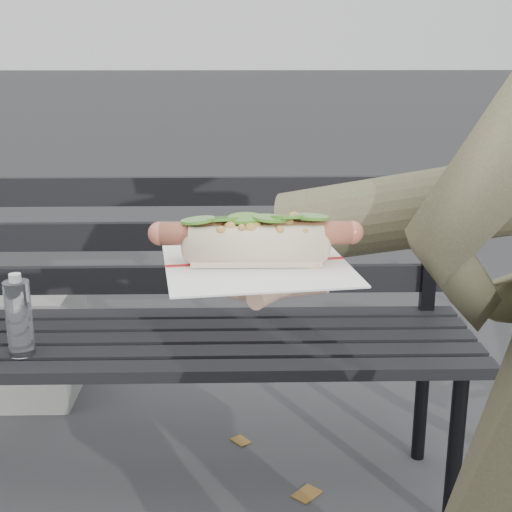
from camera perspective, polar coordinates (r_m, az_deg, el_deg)
The scene contains 2 objects.
park_bench at distance 1.95m, azimuth -5.29°, elevation -4.48°, with size 1.50×0.44×0.88m.
held_hotdog at distance 0.82m, azimuth 14.31°, elevation 3.36°, with size 0.64×0.30×0.20m.
Camera 1 is at (0.04, -0.81, 1.22)m, focal length 50.00 mm.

